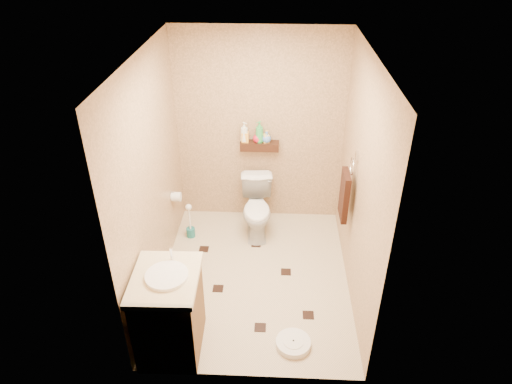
{
  "coord_description": "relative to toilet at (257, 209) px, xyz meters",
  "views": [
    {
      "loc": [
        0.19,
        -3.76,
        3.39
      ],
      "look_at": [
        0.0,
        0.25,
        0.93
      ],
      "focal_mm": 32.0,
      "sensor_mm": 36.0,
      "label": 1
    }
  ],
  "objects": [
    {
      "name": "bottle_b",
      "position": [
        -0.16,
        0.34,
        0.82
      ],
      "size": [
        0.09,
        0.09,
        0.18
      ],
      "primitive_type": "imported",
      "rotation": [
        0.0,
        0.0,
        6.25
      ],
      "color": "#F6A933",
      "rests_on": "wall_shelf"
    },
    {
      "name": "floor_accents",
      "position": [
        0.01,
        -0.89,
        -0.34
      ],
      "size": [
        1.29,
        1.4,
        0.01
      ],
      "color": "black",
      "rests_on": "ground"
    },
    {
      "name": "ceiling",
      "position": [
        0.01,
        -0.83,
        2.06
      ],
      "size": [
        2.0,
        2.5,
        0.02
      ],
      "primitive_type": "cube",
      "color": "white",
      "rests_on": "wall_back"
    },
    {
      "name": "bottle_f",
      "position": [
        0.09,
        0.34,
        0.8
      ],
      "size": [
        0.15,
        0.15,
        0.14
      ],
      "primitive_type": "imported",
      "rotation": [
        0.0,
        0.0,
        2.09
      ],
      "color": "#5584D6",
      "rests_on": "wall_shelf"
    },
    {
      "name": "bottle_e",
      "position": [
        0.09,
        0.34,
        0.8
      ],
      "size": [
        0.08,
        0.08,
        0.15
      ],
      "primitive_type": "imported",
      "rotation": [
        0.0,
        0.0,
        1.83
      ],
      "color": "#FFCA54",
      "rests_on": "wall_shelf"
    },
    {
      "name": "ground",
      "position": [
        0.01,
        -0.83,
        -0.34
      ],
      "size": [
        2.5,
        2.5,
        0.0
      ],
      "primitive_type": "plane",
      "color": "beige",
      "rests_on": "ground"
    },
    {
      "name": "bottle_a",
      "position": [
        -0.17,
        0.34,
        0.85
      ],
      "size": [
        0.13,
        0.13,
        0.25
      ],
      "primitive_type": "imported",
      "rotation": [
        0.0,
        0.0,
        0.86
      ],
      "color": "white",
      "rests_on": "wall_shelf"
    },
    {
      "name": "wall_back",
      "position": [
        0.01,
        0.42,
        0.86
      ],
      "size": [
        2.0,
        0.04,
        2.4
      ],
      "primitive_type": "cube",
      "color": "tan",
      "rests_on": "ground"
    },
    {
      "name": "bathroom_scale",
      "position": [
        0.41,
        -1.74,
        -0.31
      ],
      "size": [
        0.38,
        0.38,
        0.06
      ],
      "rotation": [
        0.0,
        0.0,
        -0.23
      ],
      "color": "white",
      "rests_on": "ground"
    },
    {
      "name": "towel_ring",
      "position": [
        0.93,
        -0.58,
        0.6
      ],
      "size": [
        0.12,
        0.3,
        0.76
      ],
      "color": "silver",
      "rests_on": "wall_right"
    },
    {
      "name": "wall_left",
      "position": [
        -0.99,
        -0.83,
        0.86
      ],
      "size": [
        0.04,
        2.5,
        2.4
      ],
      "primitive_type": "cube",
      "color": "tan",
      "rests_on": "ground"
    },
    {
      "name": "toilet",
      "position": [
        0.0,
        0.0,
        0.0
      ],
      "size": [
        0.43,
        0.7,
        0.69
      ],
      "primitive_type": "imported",
      "rotation": [
        0.0,
        0.0,
        0.07
      ],
      "color": "white",
      "rests_on": "ground"
    },
    {
      "name": "bottle_c",
      "position": [
        -0.01,
        0.34,
        0.79
      ],
      "size": [
        0.13,
        0.13,
        0.14
      ],
      "primitive_type": "imported",
      "rotation": [
        0.0,
        0.0,
        4.5
      ],
      "color": "red",
      "rests_on": "wall_shelf"
    },
    {
      "name": "toilet_brush",
      "position": [
        -0.81,
        -0.13,
        -0.18
      ],
      "size": [
        0.11,
        0.11,
        0.46
      ],
      "color": "#1B6D6E",
      "rests_on": "ground"
    },
    {
      "name": "wall_front",
      "position": [
        0.01,
        -2.08,
        0.86
      ],
      "size": [
        2.0,
        0.04,
        2.4
      ],
      "primitive_type": "cube",
      "color": "tan",
      "rests_on": "ground"
    },
    {
      "name": "wall_shelf",
      "position": [
        0.01,
        0.34,
        0.68
      ],
      "size": [
        0.46,
        0.14,
        0.1
      ],
      "primitive_type": "cube",
      "color": "#3A1A0F",
      "rests_on": "wall_back"
    },
    {
      "name": "wall_right",
      "position": [
        1.01,
        -0.83,
        0.86
      ],
      "size": [
        0.04,
        2.5,
        2.4
      ],
      "primitive_type": "cube",
      "color": "tan",
      "rests_on": "ground"
    },
    {
      "name": "vanity",
      "position": [
        -0.69,
        -1.78,
        0.08
      ],
      "size": [
        0.57,
        0.69,
        0.95
      ],
      "rotation": [
        0.0,
        0.0,
        0.02
      ],
      "color": "brown",
      "rests_on": "ground"
    },
    {
      "name": "bottle_d",
      "position": [
        0.01,
        0.34,
        0.86
      ],
      "size": [
        0.14,
        0.14,
        0.26
      ],
      "primitive_type": "imported",
      "rotation": [
        0.0,
        0.0,
        5.6
      ],
      "color": "green",
      "rests_on": "wall_shelf"
    },
    {
      "name": "toilet_paper",
      "position": [
        -0.93,
        -0.18,
        0.26
      ],
      "size": [
        0.12,
        0.11,
        0.12
      ],
      "color": "white",
      "rests_on": "wall_left"
    }
  ]
}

